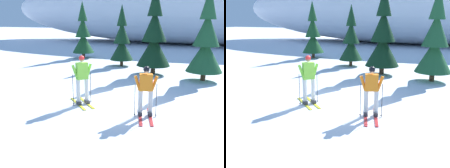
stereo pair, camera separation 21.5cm
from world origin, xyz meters
The scene contains 8 objects.
ground_plane centered at (0.00, 0.00, 0.00)m, with size 120.00×120.00×0.00m, color white.
skier_orange_jacket centered at (1.68, -0.77, 0.89)m, with size 0.88×1.68×1.69m.
skier_lime_jacket centered at (-0.81, -0.41, 0.99)m, with size 1.43×1.39×1.86m.
pine_tree_far_left centered at (-5.96, 9.97, 1.85)m, with size 1.71×1.71×4.42m.
pine_tree_center_left centered at (-2.02, 7.81, 1.69)m, with size 1.56×1.56×4.03m.
pine_tree_center_right centered at (0.53, 5.92, 2.08)m, with size 1.92×1.92×4.97m.
pine_tree_far_right centered at (3.31, 5.24, 1.98)m, with size 1.83×1.83×4.74m.
snow_ridge_background centered at (-0.31, 25.16, 4.40)m, with size 45.48×16.35×8.79m, color white.
Camera 2 is at (3.74, -8.80, 3.23)m, focal length 42.13 mm.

